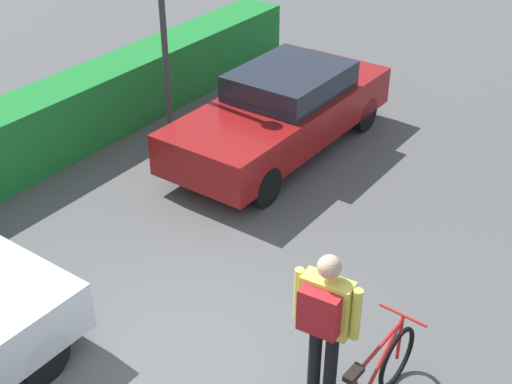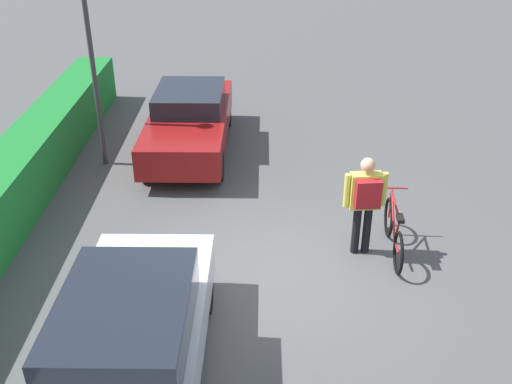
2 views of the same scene
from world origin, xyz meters
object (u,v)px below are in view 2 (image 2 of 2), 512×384
Objects in this scene: street_lamp at (90,43)px; bicycle at (393,232)px; parked_car_near at (130,341)px; parked_car_far at (190,120)px; person_rider at (365,198)px.

bicycle is at bearing -121.81° from street_lamp.
parked_car_near reaches higher than parked_car_far.
parked_car_near is at bearing 179.99° from parked_car_far.
parked_car_near is 2.33× the size of bicycle.
parked_car_near is 0.93× the size of parked_car_far.
bicycle is at bearing -52.04° from parked_car_near.
person_rider is 0.43× the size of street_lamp.
person_rider is at bearing -142.69° from parked_car_far.
parked_car_far is 1.11× the size of street_lamp.
parked_car_near is 1.03× the size of street_lamp.
bicycle is (-4.07, -3.63, -0.32)m from parked_car_far.
bicycle is 6.69m from street_lamp.
person_rider reaches higher than bicycle.
parked_car_near is at bearing 131.97° from person_rider.
street_lamp is (3.36, 4.87, 1.54)m from person_rider.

